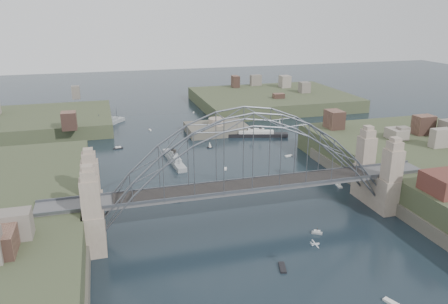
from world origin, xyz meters
TOP-DOWN VIEW (x-y plane):
  - ground at (0.00, 0.00)m, footprint 500.00×500.00m
  - bridge at (0.00, 0.00)m, footprint 84.00×13.80m
  - headland_nw at (-55.00, 95.00)m, footprint 60.00×45.00m
  - headland_ne at (50.00, 110.00)m, footprint 70.00×55.00m
  - fort_island at (12.00, 70.00)m, footprint 22.00×16.00m
  - naval_cruiser_near at (-8.72, 41.97)m, footprint 4.18×19.60m
  - naval_cruiser_far at (-26.23, 91.45)m, footprint 13.41×15.96m
  - ocean_liner at (24.17, 60.86)m, footprint 22.70×8.98m
  - aeroplane at (4.31, -22.36)m, footprint 1.51×2.82m
  - small_boat_a at (-13.13, 14.31)m, footprint 2.67×1.94m
  - small_boat_b at (4.35, 31.68)m, footprint 1.21×2.05m
  - small_boat_c at (0.22, -18.98)m, footprint 1.89×3.41m
  - small_boat_d at (26.48, 37.37)m, footprint 2.65×1.42m
  - small_boat_e at (-24.17, 59.88)m, footprint 3.17×1.23m
  - small_boat_f at (4.96, 52.51)m, footprint 1.87×1.21m
  - small_boat_g at (12.81, -32.74)m, footprint 1.96×2.96m
  - small_boat_h at (-11.47, 79.81)m, footprint 0.99×1.98m
  - small_boat_i at (29.08, 11.54)m, footprint 1.10×2.67m
  - small_boat_k at (10.49, 103.73)m, footprint 0.89×1.79m
  - small_boat_l at (-42.62, 34.39)m, footprint 2.05×2.53m
  - small_boat_m at (11.97, -9.34)m, footprint 2.16×1.74m
  - small_boat_n at (38.93, 74.29)m, footprint 1.27×2.42m

SIDE VIEW (x-z plane):
  - fort_island at x=12.00m, z-range -5.04..4.36m
  - ground at x=0.00m, z-range 0.00..0.00m
  - small_boat_a at x=-13.13m, z-range -0.08..0.38m
  - small_boat_b at x=4.35m, z-range -0.08..0.38m
  - small_boat_c at x=0.22m, z-range -0.08..0.38m
  - small_boat_d at x=26.48m, z-range -0.08..0.38m
  - small_boat_g at x=12.81m, z-range -0.08..0.38m
  - small_boat_h at x=-11.47m, z-range -0.08..0.38m
  - small_boat_k at x=10.49m, z-range -0.08..0.38m
  - small_boat_l at x=-42.62m, z-range -0.08..0.38m
  - small_boat_e at x=-24.17m, z-range -0.43..0.99m
  - small_boat_m at x=11.97m, z-range -0.42..1.00m
  - headland_nw at x=-55.00m, z-range -4.00..5.00m
  - headland_ne at x=50.00m, z-range -4.00..5.50m
  - small_boat_i at x=29.08m, z-range -0.36..2.01m
  - ocean_liner at x=24.17m, z-range -1.92..3.65m
  - small_boat_n at x=38.93m, z-range -0.31..2.07m
  - naval_cruiser_near at x=-8.72m, z-range -2.01..3.82m
  - naval_cruiser_far at x=-26.23m, z-range -2.13..4.07m
  - small_boat_f at x=4.96m, z-range -0.21..2.17m
  - aeroplane at x=4.31m, z-range 5.95..6.36m
  - bridge at x=0.00m, z-range 0.02..24.62m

